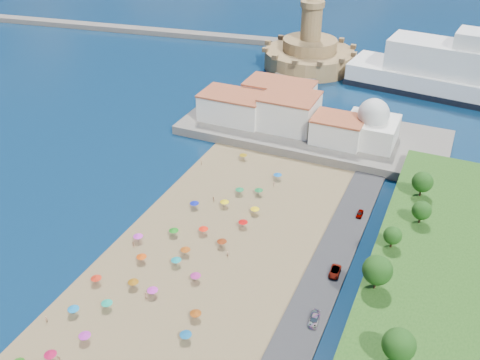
% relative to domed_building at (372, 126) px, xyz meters
% --- Properties ---
extents(ground, '(700.00, 700.00, 0.00)m').
position_rel_domed_building_xyz_m(ground, '(-30.00, -71.00, -8.97)').
color(ground, '#071938').
rests_on(ground, ground).
extents(terrace, '(90.00, 36.00, 3.00)m').
position_rel_domed_building_xyz_m(terrace, '(-20.00, 2.00, -7.47)').
color(terrace, '#59544C').
rests_on(terrace, ground).
extents(jetty, '(18.00, 70.00, 2.40)m').
position_rel_domed_building_xyz_m(jetty, '(-42.00, 37.00, -7.77)').
color(jetty, '#59544C').
rests_on(jetty, ground).
extents(breakwater, '(199.03, 34.77, 2.60)m').
position_rel_domed_building_xyz_m(breakwater, '(-140.00, 82.00, -7.67)').
color(breakwater, '#59544C').
rests_on(breakwater, ground).
extents(waterfront_buildings, '(57.00, 29.00, 11.00)m').
position_rel_domed_building_xyz_m(waterfront_buildings, '(-33.05, 2.64, -1.10)').
color(waterfront_buildings, silver).
rests_on(waterfront_buildings, terrace).
extents(domed_building, '(16.00, 16.00, 15.00)m').
position_rel_domed_building_xyz_m(domed_building, '(0.00, 0.00, 0.00)').
color(domed_building, silver).
rests_on(domed_building, terrace).
extents(fortress, '(40.00, 40.00, 32.40)m').
position_rel_domed_building_xyz_m(fortress, '(-42.00, 67.00, -2.29)').
color(fortress, '#A17D50').
rests_on(fortress, ground).
extents(beach_parasols, '(29.83, 114.87, 2.20)m').
position_rel_domed_building_xyz_m(beach_parasols, '(-30.08, -86.90, -6.83)').
color(beach_parasols, gray).
rests_on(beach_parasols, beach).
extents(beachgoers, '(30.78, 99.56, 1.85)m').
position_rel_domed_building_xyz_m(beachgoers, '(-34.01, -81.78, -7.88)').
color(beachgoers, tan).
rests_on(beachgoers, beach).
extents(parked_cars, '(2.53, 77.63, 1.40)m').
position_rel_domed_building_xyz_m(parked_cars, '(6.00, -75.57, -7.61)').
color(parked_cars, gray).
rests_on(parked_cars, promenade).
extents(hillside_trees, '(13.55, 103.34, 8.04)m').
position_rel_domed_building_xyz_m(hillside_trees, '(19.05, -79.80, 1.29)').
color(hillside_trees, '#382314').
rests_on(hillside_trees, hillside).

